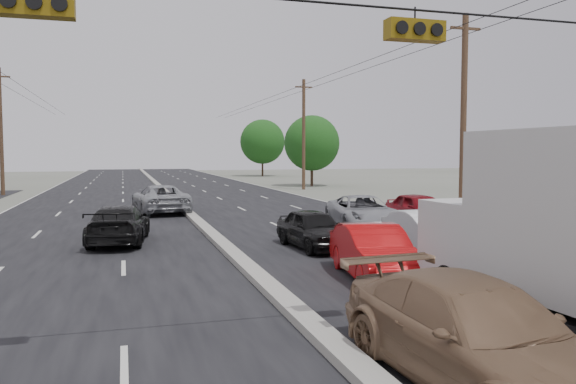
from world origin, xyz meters
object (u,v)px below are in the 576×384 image
at_px(utility_pole_right_c, 304,134).
at_px(oncoming_far, 160,199).
at_px(tree_right_far, 262,142).
at_px(queue_car_b, 425,231).
at_px(queue_car_c, 363,213).
at_px(queue_car_e, 420,210).
at_px(oncoming_near, 119,225).
at_px(utility_pole_right_b, 463,117).
at_px(tree_right_mid, 312,143).
at_px(tan_sedan, 475,336).
at_px(utility_pole_left_c, 1,130).
at_px(red_sedan, 374,253).
at_px(queue_car_a, 314,229).

distance_m(utility_pole_right_c, oncoming_far, 22.36).
relative_size(tree_right_far, queue_car_b, 2.01).
xyz_separation_m(queue_car_c, queue_car_e, (2.90, 0.14, 0.03)).
height_order(queue_car_c, oncoming_near, queue_car_c).
distance_m(utility_pole_right_b, queue_car_b, 10.03).
xyz_separation_m(tree_right_mid, queue_car_e, (-5.40, -31.11, -3.58)).
bearing_deg(oncoming_near, utility_pole_right_c, -113.64).
relative_size(tree_right_far, tan_sedan, 1.57).
relative_size(utility_pole_left_c, queue_car_c, 1.91).
xyz_separation_m(red_sedan, oncoming_near, (-6.55, 8.04, 0.00)).
bearing_deg(tree_right_far, utility_pole_left_c, -133.53).
relative_size(utility_pole_right_b, queue_car_e, 2.26).
height_order(utility_pole_right_b, queue_car_a, utility_pole_right_b).
relative_size(utility_pole_right_b, oncoming_near, 2.05).
relative_size(utility_pole_left_c, utility_pole_right_c, 1.00).
bearing_deg(queue_car_e, utility_pole_right_b, 21.22).
bearing_deg(oncoming_near, queue_car_e, -168.19).
relative_size(queue_car_a, oncoming_near, 0.82).
distance_m(utility_pole_right_c, queue_car_c, 27.24).
xyz_separation_m(tree_right_mid, queue_car_b, (-8.44, -36.76, -3.67)).
xyz_separation_m(queue_car_b, queue_car_e, (3.04, 5.65, 0.09)).
distance_m(queue_car_a, queue_car_c, 5.53).
height_order(tree_right_mid, queue_car_c, tree_right_mid).
relative_size(utility_pole_right_b, tan_sedan, 1.92).
bearing_deg(tree_right_mid, red_sedan, -106.59).
height_order(tree_right_mid, oncoming_near, tree_right_mid).
relative_size(utility_pole_right_c, queue_car_c, 1.91).
bearing_deg(queue_car_c, utility_pole_right_c, 85.42).
distance_m(tree_right_far, queue_car_e, 56.63).
distance_m(utility_pole_right_c, tan_sedan, 43.70).
height_order(red_sedan, queue_car_e, queue_car_e).
xyz_separation_m(tree_right_far, oncoming_far, (-17.40, -46.97, -4.18)).
relative_size(tan_sedan, oncoming_far, 0.93).
bearing_deg(oncoming_far, utility_pole_right_b, 143.96).
xyz_separation_m(utility_pole_left_c, tan_sedan, (13.90, -42.04, -4.35)).
height_order(tree_right_mid, tan_sedan, tree_right_mid).
distance_m(red_sedan, queue_car_e, 11.30).
height_order(tree_right_mid, oncoming_far, tree_right_mid).
relative_size(red_sedan, queue_car_e, 0.97).
bearing_deg(oncoming_near, queue_car_a, 161.40).
height_order(red_sedan, oncoming_far, oncoming_far).
height_order(utility_pole_left_c, queue_car_a, utility_pole_left_c).
height_order(queue_car_c, oncoming_far, oncoming_far).
distance_m(tan_sedan, oncoming_near, 15.60).
bearing_deg(tree_right_mid, queue_car_a, -108.74).
bearing_deg(utility_pole_right_c, tan_sedan, -104.79).
bearing_deg(red_sedan, tan_sedan, -95.36).
distance_m(tan_sedan, red_sedan, 6.95).
distance_m(tan_sedan, queue_car_c, 16.66).
distance_m(utility_pole_left_c, queue_car_b, 37.31).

